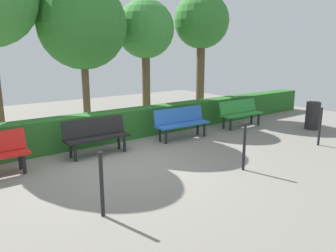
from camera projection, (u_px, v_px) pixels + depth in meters
The scene contains 12 objects.
ground_plane at pixel (125, 163), 7.17m from camera, with size 19.93×19.93×0.00m, color gray.
bench_green at pixel (240, 112), 10.54m from camera, with size 1.63×0.54×0.86m.
bench_blue at pixel (181, 122), 9.10m from camera, with size 1.66×0.52×0.86m.
bench_black at pixel (96, 135), 7.68m from camera, with size 1.55×0.51×0.86m.
hedge_row at pixel (127, 124), 9.17m from camera, with size 15.93×0.57×0.81m, color #266023.
tree_near at pixel (201, 23), 11.94m from camera, with size 2.02×2.02×4.52m.
tree_mid at pixel (145, 31), 11.01m from camera, with size 1.97×1.97×4.13m.
tree_far at pixel (82, 25), 9.48m from camera, with size 2.59×2.59×4.46m.
railing_post_near at pixel (320, 127), 8.41m from camera, with size 0.06×0.06×1.00m, color black.
railing_post_mid at pixel (244, 147), 6.63m from camera, with size 0.06×0.06×1.00m, color black.
railing_post_far at pixel (102, 185), 4.75m from camera, with size 0.06×0.06×1.00m, color black.
trash_bin at pixel (313, 116), 10.21m from camera, with size 0.43×0.43×0.86m, color #262628.
Camera 1 is at (3.37, 5.99, 2.40)m, focal length 34.72 mm.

